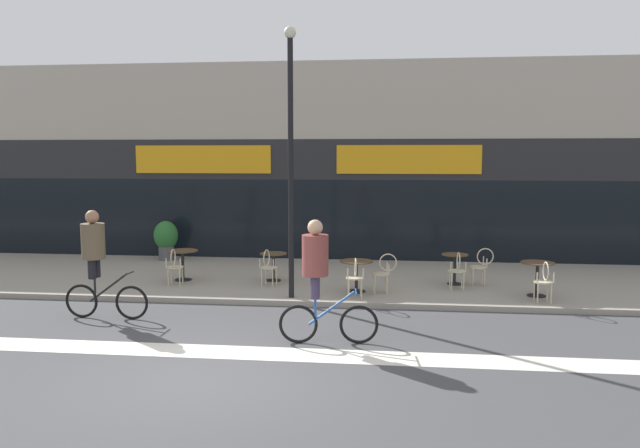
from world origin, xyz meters
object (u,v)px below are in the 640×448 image
(bistro_table_0, at_px, (183,259))
(bistro_table_1, at_px, (273,261))
(cafe_chair_3_side, at_px, (481,264))
(cafe_chair_3_near, at_px, (458,268))
(cafe_chair_1_near, at_px, (268,265))
(bistro_table_2, at_px, (356,269))
(cafe_chair_0_near, at_px, (174,264))
(cafe_chair_2_near, at_px, (355,275))
(cafe_chair_4_near, at_px, (544,279))
(cafe_chair_2_side, at_px, (384,270))
(cyclist_1, at_px, (96,255))
(bistro_table_3, at_px, (455,263))
(lamp_post, at_px, (291,146))
(cyclist_2, at_px, (318,271))
(planter_pot, at_px, (166,238))
(bistro_table_4, at_px, (537,272))

(bistro_table_0, xyz_separation_m, bistro_table_1, (2.27, 0.18, -0.05))
(bistro_table_1, distance_m, cafe_chair_3_side, 5.08)
(bistro_table_0, height_order, cafe_chair_3_near, cafe_chair_3_near)
(cafe_chair_1_near, distance_m, cafe_chair_3_side, 5.14)
(bistro_table_2, height_order, cafe_chair_0_near, cafe_chair_0_near)
(cafe_chair_2_near, relative_size, cafe_chair_3_near, 1.00)
(bistro_table_2, bearing_deg, cafe_chair_4_near, -8.49)
(bistro_table_1, height_order, cafe_chair_2_side, cafe_chair_2_side)
(bistro_table_2, distance_m, cafe_chair_3_near, 2.38)
(cafe_chair_2_near, distance_m, cafe_chair_3_near, 2.57)
(cyclist_1, bearing_deg, bistro_table_3, 27.04)
(bistro_table_2, bearing_deg, bistro_table_3, 25.62)
(bistro_table_0, height_order, bistro_table_3, bistro_table_0)
(bistro_table_2, distance_m, cafe_chair_1_near, 2.18)
(bistro_table_0, distance_m, cafe_chair_4_near, 8.55)
(lamp_post, bearing_deg, bistro_table_0, 152.74)
(bistro_table_2, bearing_deg, cyclist_2, -97.08)
(cafe_chair_0_near, height_order, cafe_chair_2_side, same)
(cafe_chair_0_near, xyz_separation_m, cyclist_1, (-0.62, -2.68, 0.64))
(bistro_table_1, relative_size, planter_pot, 0.60)
(cafe_chair_0_near, relative_size, cafe_chair_3_side, 1.00)
(bistro_table_1, height_order, cafe_chair_4_near, cafe_chair_4_near)
(cafe_chair_1_near, height_order, cafe_chair_3_side, same)
(cafe_chair_2_side, bearing_deg, cafe_chair_1_near, -15.26)
(planter_pot, height_order, cyclist_2, cyclist_2)
(cafe_chair_1_near, bearing_deg, cafe_chair_3_side, -73.36)
(cafe_chair_3_side, bearing_deg, cafe_chair_2_near, 25.72)
(cafe_chair_2_near, xyz_separation_m, cafe_chair_4_near, (4.01, 0.02, 0.00))
(bistro_table_1, height_order, lamp_post, lamp_post)
(bistro_table_3, bearing_deg, cafe_chair_3_side, 0.60)
(bistro_table_3, height_order, cafe_chair_3_side, cafe_chair_3_side)
(cafe_chair_1_near, distance_m, cyclist_1, 4.12)
(bistro_table_0, height_order, bistro_table_4, bistro_table_4)
(cafe_chair_0_near, relative_size, cafe_chair_2_side, 1.00)
(bistro_table_3, distance_m, lamp_post, 5.00)
(cafe_chair_1_near, bearing_deg, bistro_table_1, 7.54)
(cafe_chair_1_near, relative_size, planter_pot, 0.77)
(bistro_table_4, bearing_deg, cyclist_1, -164.58)
(cafe_chair_2_side, xyz_separation_m, cyclist_1, (-5.65, -2.48, 0.64))
(bistro_table_4, xyz_separation_m, cafe_chair_1_near, (-6.16, 0.38, -0.03))
(bistro_table_0, bearing_deg, planter_pot, 117.57)
(bistro_table_0, bearing_deg, cafe_chair_0_near, -89.42)
(cafe_chair_2_near, height_order, cyclist_1, cyclist_1)
(bistro_table_0, xyz_separation_m, cyclist_1, (-0.62, -3.31, 0.61))
(bistro_table_1, relative_size, lamp_post, 0.12)
(cafe_chair_4_near, bearing_deg, cyclist_1, 99.17)
(bistro_table_2, distance_m, cafe_chair_0_near, 4.40)
(cafe_chair_0_near, xyz_separation_m, cafe_chair_1_near, (2.26, 0.18, 0.00))
(cafe_chair_2_near, bearing_deg, planter_pot, 46.18)
(cyclist_1, bearing_deg, cafe_chair_0_near, 77.95)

